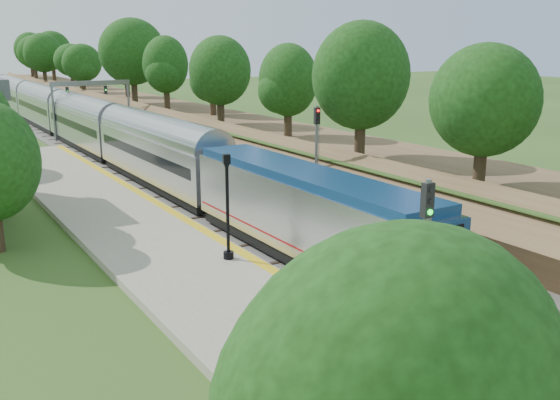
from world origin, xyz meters
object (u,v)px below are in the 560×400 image
lamppost_far (228,213)px  signal_farside (317,146)px  signal_gantry (91,94)px  lamppost_mid (374,301)px  signal_platform (424,255)px  train (63,118)px

lamppost_far → signal_farside: signal_farside is taller
signal_gantry → lamppost_mid: bearing=-96.5°
lamppost_far → signal_platform: (0.37, -11.94, 1.45)m
signal_gantry → train: bearing=130.2°
train → signal_farside: (6.20, -39.31, 1.79)m
signal_gantry → signal_platform: bearing=-95.6°
train → lamppost_mid: (-3.65, -56.55, 0.14)m
lamppost_mid → signal_gantry: bearing=83.5°
signal_gantry → train: 4.67m
signal_gantry → lamppost_far: 43.39m
signal_gantry → lamppost_mid: 54.04m
lamppost_mid → signal_platform: (0.75, -1.26, 1.72)m
signal_platform → lamppost_mid: bearing=120.7°
train → lamppost_mid: 56.67m
signal_platform → signal_farside: bearing=63.8°
train → lamppost_mid: bearing=-93.7°
lamppost_far → signal_farside: bearing=34.7°
signal_gantry → lamppost_far: signal_gantry is taller
lamppost_mid → signal_platform: size_ratio=0.72×
train → signal_farside: 39.83m
signal_gantry → lamppost_far: bearing=-97.6°
signal_platform → signal_gantry: bearing=84.4°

